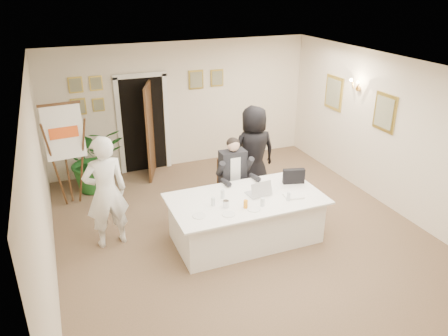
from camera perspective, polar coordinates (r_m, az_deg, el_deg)
floor at (r=7.48m, az=2.74°, el=-9.03°), size 7.00×7.00×0.00m
ceiling at (r=6.42m, az=3.23°, el=12.50°), size 6.00×7.00×0.02m
wall_back at (r=9.94m, az=-5.57°, el=8.17°), size 6.00×0.10×2.80m
wall_front at (r=4.36m, az=23.35°, el=-15.96°), size 6.00×0.10×2.80m
wall_left at (r=6.29m, az=-22.76°, el=-3.12°), size 0.10×7.00×2.80m
wall_right at (r=8.47m, az=21.79°, el=3.78°), size 0.10×7.00×2.80m
doorway at (r=9.67m, az=-10.20°, el=5.26°), size 1.14×0.86×2.20m
pictures_back_wall at (r=9.61m, az=-10.26°, el=10.15°), size 3.40×0.06×0.80m
pictures_right_wall at (r=9.21m, az=16.98°, el=8.26°), size 0.06×2.20×0.80m
wall_sconce at (r=9.08m, az=16.89°, el=10.35°), size 0.20×0.30×0.24m
conference_table at (r=7.24m, az=2.86°, el=-6.58°), size 2.49×1.33×0.78m
seated_man at (r=7.86m, az=1.28°, el=-1.12°), size 0.79×0.82×1.48m
flip_chart at (r=8.61m, az=-19.79°, el=0.95°), size 0.70×0.46×1.98m
standing_man at (r=7.11m, az=-15.17°, el=-3.09°), size 0.73×0.53×1.87m
standing_woman at (r=8.48m, az=3.87°, el=2.05°), size 0.90×0.59×1.84m
potted_palm at (r=9.20m, az=-16.69°, el=1.17°), size 1.31×1.16×1.35m
laptop at (r=7.14m, az=4.47°, el=-2.36°), size 0.41×0.42×0.28m
laptop_bag at (r=7.58m, az=9.09°, el=-1.06°), size 0.38×0.20×0.26m
paper_stack at (r=7.16m, az=9.08°, el=-3.64°), size 0.33×0.26×0.03m
plate_left at (r=6.54m, az=-3.29°, el=-6.25°), size 0.21×0.21×0.01m
plate_mid at (r=6.57m, az=0.60°, el=-6.06°), size 0.22×0.22×0.01m
plate_near at (r=6.72m, az=3.91°, el=-5.36°), size 0.22×0.22×0.01m
glass_a at (r=6.79m, az=-1.43°, el=-4.41°), size 0.07×0.07×0.14m
glass_b at (r=6.80m, az=5.06°, el=-4.45°), size 0.08×0.08×0.14m
glass_c at (r=7.01m, az=8.41°, el=-3.71°), size 0.06×0.06×0.14m
glass_d at (r=7.01m, az=-0.18°, el=-3.43°), size 0.08×0.08×0.14m
oj_glass at (r=6.73m, az=2.84°, el=-4.73°), size 0.07×0.07×0.13m
steel_jug at (r=6.75m, az=0.25°, el=-4.72°), size 0.11×0.11×0.11m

